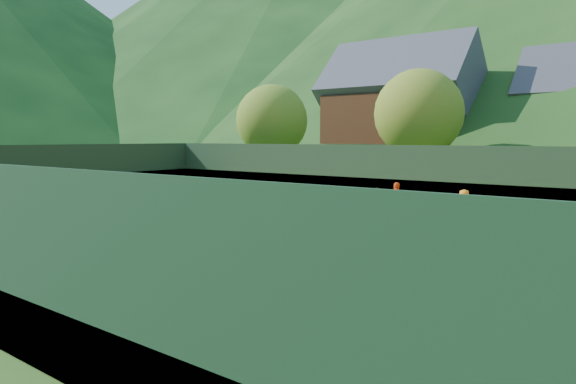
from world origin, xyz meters
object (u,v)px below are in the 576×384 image
Objects in this scene: student_a at (371,211)px; tennis_net at (304,215)px; student_c at (464,210)px; student_b at (397,203)px; student_d at (522,222)px; coach at (179,202)px; ball_hopper at (76,203)px; chalet_left at (401,114)px.

tennis_net is at bearing 18.63° from student_a.
student_b is at bearing -19.62° from student_c.
student_d is 0.11× the size of tennis_net.
coach reaches higher than tennis_net.
student_a is 5.26m from student_d.
tennis_net is (-2.23, -3.30, -0.32)m from student_b.
coach is at bearing 16.15° from student_a.
coach is 1.98× the size of ball_hopper.
chalet_left reaches higher than ball_hopper.
chalet_left is (-14.97, 26.89, 4.86)m from student_c.
ball_hopper is (-15.54, -6.42, 0.07)m from student_d.
student_b is at bearing 20.50° from coach.
student_c is (2.75, -0.19, -0.05)m from student_b.
student_b is (0.26, 1.70, 0.17)m from student_a.
student_d is at bearing 22.45° from ball_hopper.
coach is 1.21× the size of student_b.
student_b is 1.64× the size of ball_hopper.
student_d is 33.08m from chalet_left.
tennis_net is at bearing -71.57° from chalet_left.
tennis_net is at bearing 16.45° from student_c.
coach reaches higher than student_c.
student_d is (4.96, -1.13, -0.14)m from student_b.
tennis_net is 32.04m from chalet_left.
student_d is at bearing 165.52° from student_a.
student_b is 2.75m from student_c.
ball_hopper is (-8.35, -4.24, 0.25)m from tennis_net.
student_c is at bearing -60.89° from chalet_left.
coach is at bearing 43.33° from student_b.
coach is 1.53× the size of student_a.
coach is 0.16× the size of tennis_net.
tennis_net is (3.82, 2.72, -0.49)m from coach.
student_a is at bearing 12.42° from coach.
coach is at bearing 33.26° from student_d.
coach is 10.55m from student_c.
student_c is 0.13× the size of tennis_net.
chalet_left is (-12.23, 26.70, 4.81)m from student_b.
tennis_net is (-1.96, -1.61, -0.15)m from student_a.
student_d reaches higher than student_a.
coach is at bearing -79.30° from chalet_left.
ball_hopper is (-10.31, -5.85, 0.10)m from student_a.
ball_hopper is 0.07× the size of chalet_left.
student_c is at bearing 28.90° from ball_hopper.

